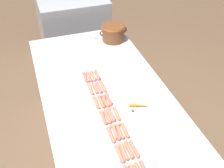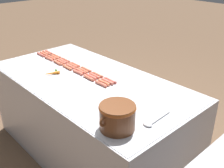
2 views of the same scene
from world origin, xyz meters
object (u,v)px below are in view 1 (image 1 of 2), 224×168
hot_dog_17 (111,115)px  hot_dog_22 (134,149)px  hot_dog_11 (101,102)px  hot_dog_5 (90,89)px  hot_dog_8 (124,151)px  hot_dog_10 (108,116)px  hot_dog_16 (119,131)px  hot_dog_20 (93,76)px  back_cabinet (73,30)px  hot_dog_15 (129,150)px  hot_dog_25 (109,99)px  carrot (140,106)px  hot_dog_3 (103,118)px  serving_spoon (91,37)px  bean_pot (113,32)px  hot_dog_2 (111,135)px  hot_dog_12 (95,88)px  hot_dog_27 (97,75)px  hot_dog_24 (116,114)px  hot_dog_9 (115,132)px  hot_dog_23 (124,130)px  hot_dog_4 (96,102)px  hot_dog_13 (89,76)px  hot_dog_26 (103,86)px  hot_dog_1 (119,154)px  hot_dog_18 (105,101)px  hot_dog_19 (99,88)px

hot_dog_17 → hot_dog_22: same height
hot_dog_11 → hot_dog_5: bearing=102.0°
hot_dog_11 → hot_dog_22: 0.53m
hot_dog_8 → hot_dog_10: same height
hot_dog_16 → hot_dog_20: (-0.00, 0.70, 0.00)m
back_cabinet → hot_dog_15: 2.49m
hot_dog_17 → hot_dog_25: (0.03, 0.17, 0.00)m
hot_dog_16 → carrot: bearing=39.5°
hot_dog_3 → hot_dog_25: same height
hot_dog_25 → serving_spoon: 1.05m
hot_dog_20 → serving_spoon: (0.17, 0.69, -0.01)m
bean_pot → back_cabinet: bearing=103.5°
back_cabinet → hot_dog_2: (-0.21, -2.30, 0.35)m
hot_dog_12 → hot_dog_2: bearing=-94.0°
hot_dog_15 → hot_dog_27: (0.03, 0.88, 0.00)m
hot_dog_17 → carrot: bearing=5.0°
back_cabinet → hot_dog_10: back_cabinet is taller
hot_dog_16 → hot_dog_8: bearing=-100.8°
hot_dog_16 → hot_dog_24: 0.18m
hot_dog_11 → hot_dog_10: bearing=-90.6°
hot_dog_25 → hot_dog_27: 0.35m
hot_dog_12 → hot_dog_22: (0.07, -0.71, 0.00)m
hot_dog_8 → hot_dog_24: same height
hot_dog_17 → hot_dog_20: same height
hot_dog_9 → hot_dog_16: size_ratio=1.00×
hot_dog_22 → back_cabinet: bearing=87.6°
hot_dog_17 → hot_dog_23: same height
hot_dog_5 → hot_dog_8: 0.70m
carrot → hot_dog_4: bearing=154.3°
bean_pot → serving_spoon: size_ratio=1.14×
hot_dog_13 → serving_spoon: bearing=73.2°
hot_dog_8 → serving_spoon: size_ratio=0.57×
hot_dog_12 → hot_dog_26: 0.07m
hot_dog_4 → hot_dog_16: size_ratio=1.00×
hot_dog_9 → hot_dog_16: 0.03m
hot_dog_8 → hot_dog_11: (0.00, 0.52, 0.00)m
hot_dog_1 → hot_dog_10: 0.36m
hot_dog_18 → bean_pot: bean_pot is taller
hot_dog_8 → hot_dog_18: 0.52m
hot_dog_4 → hot_dog_2: bearing=-89.6°
hot_dog_11 → hot_dog_17: size_ratio=1.00×
hot_dog_2 → hot_dog_10: bearing=79.0°
hot_dog_19 → hot_dog_20: size_ratio=1.00×
hot_dog_1 → hot_dog_9: bearing=79.3°
hot_dog_23 → hot_dog_27: same height
hot_dog_8 → hot_dog_5: bearing=93.1°
hot_dog_1 → hot_dog_15: same height
hot_dog_4 → hot_dog_19: same height
hot_dog_17 → hot_dog_22: (0.04, -0.36, 0.00)m
hot_dog_18 → hot_dog_20: size_ratio=1.00×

